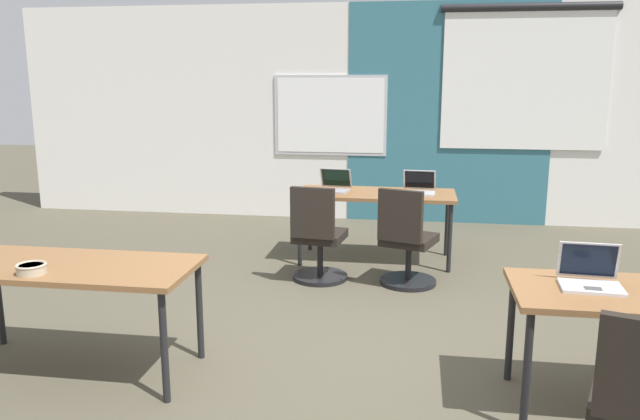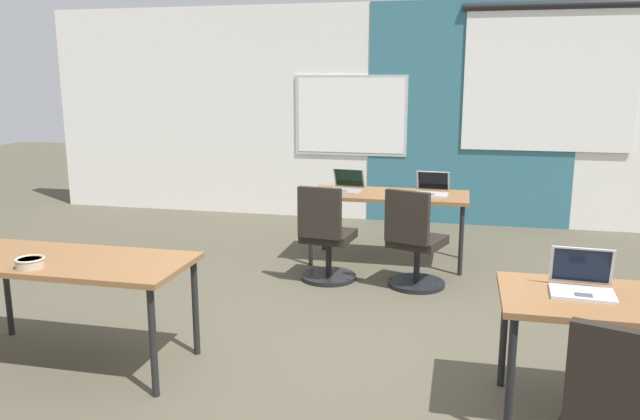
{
  "view_description": "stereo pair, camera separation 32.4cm",
  "coord_description": "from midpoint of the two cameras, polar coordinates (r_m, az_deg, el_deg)",
  "views": [
    {
      "loc": [
        0.4,
        -4.08,
        1.87
      ],
      "look_at": [
        -0.3,
        0.4,
        0.9
      ],
      "focal_mm": 35.06,
      "sensor_mm": 36.0,
      "label": 1
    },
    {
      "loc": [
        0.71,
        -4.02,
        1.87
      ],
      "look_at": [
        -0.3,
        0.4,
        0.9
      ],
      "focal_mm": 35.06,
      "sensor_mm": 36.0,
      "label": 2
    }
  ],
  "objects": [
    {
      "name": "snack_bowl",
      "position": [
        4.18,
        -22.97,
        -4.42
      ],
      "size": [
        0.18,
        0.18,
        0.06
      ],
      "color": "tan",
      "rests_on": "desk_near_left"
    },
    {
      "name": "chair_far_left",
      "position": [
        5.78,
        2.17,
        -2.96
      ],
      "size": [
        0.52,
        0.56,
        0.92
      ],
      "rotation": [
        0.0,
        0.0,
        3.02
      ],
      "color": "black",
      "rests_on": "ground"
    },
    {
      "name": "laptop_near_right_inner",
      "position": [
        3.77,
        25.12,
        -6.13
      ],
      "size": [
        0.35,
        0.3,
        0.23
      ],
      "rotation": [
        0.0,
        0.0,
        -0.07
      ],
      "color": "silver",
      "rests_on": "desk_near_right"
    },
    {
      "name": "desk_far_center",
      "position": [
        6.39,
        7.71,
        1.0
      ],
      "size": [
        1.6,
        0.7,
        0.72
      ],
      "color": "brown",
      "rests_on": "ground"
    },
    {
      "name": "ground_plane",
      "position": [
        4.5,
        4.77,
        -12.6
      ],
      "size": [
        24.0,
        24.0,
        0.0
      ],
      "color": "#4C4738"
    },
    {
      "name": "chair_far_right",
      "position": [
        5.68,
        10.22,
        -3.41
      ],
      "size": [
        0.56,
        0.61,
        0.92
      ],
      "rotation": [
        0.0,
        0.0,
        2.81
      ],
      "color": "black",
      "rests_on": "ground"
    },
    {
      "name": "laptop_far_left",
      "position": [
        6.46,
        3.82,
        2.16
      ],
      "size": [
        0.37,
        0.36,
        0.22
      ],
      "rotation": [
        0.0,
        0.0,
        -0.13
      ],
      "color": "#9E9EA3",
      "rests_on": "desk_far_center"
    },
    {
      "name": "desk_near_left",
      "position": [
        4.32,
        -20.03,
        -4.99
      ],
      "size": [
        1.6,
        0.7,
        0.72
      ],
      "color": "brown",
      "rests_on": "ground"
    },
    {
      "name": "back_wall_assembly",
      "position": [
        8.28,
        9.37,
        8.67
      ],
      "size": [
        10.0,
        0.27,
        2.8
      ],
      "color": "silver",
      "rests_on": "ground"
    },
    {
      "name": "laptop_far_right",
      "position": [
        6.38,
        11.58,
        1.84
      ],
      "size": [
        0.35,
        0.34,
        0.22
      ],
      "rotation": [
        0.0,
        0.0,
        -0.07
      ],
      "color": "#B7B7BC",
      "rests_on": "desk_far_center"
    }
  ]
}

